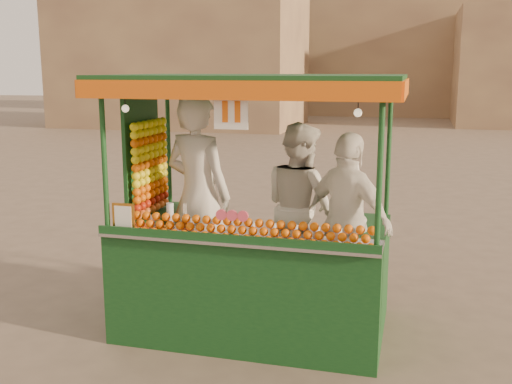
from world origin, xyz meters
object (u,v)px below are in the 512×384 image
(vendor_left, at_px, (198,195))
(vendor_middle, at_px, (300,207))
(vendor_right, at_px, (348,222))
(juice_cart, at_px, (246,252))

(vendor_left, relative_size, vendor_middle, 1.17)
(vendor_left, relative_size, vendor_right, 1.20)
(juice_cart, bearing_deg, vendor_right, 9.10)
(juice_cart, relative_size, vendor_right, 1.62)
(vendor_left, distance_m, vendor_middle, 1.00)
(vendor_left, height_order, vendor_right, vendor_left)
(vendor_left, xyz_separation_m, vendor_right, (1.43, -0.04, -0.16))
(juice_cart, distance_m, vendor_middle, 0.75)
(vendor_middle, bearing_deg, juice_cart, 97.60)
(vendor_middle, bearing_deg, vendor_left, 65.04)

